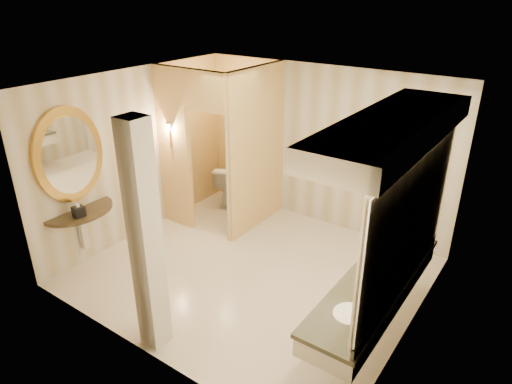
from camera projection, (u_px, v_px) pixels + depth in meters
floor at (252, 271)px, 6.66m from camera, size 4.50×4.50×0.00m
ceiling at (251, 85)px, 5.55m from camera, size 4.50×4.50×0.00m
wall_back at (322, 147)px, 7.59m from camera, size 4.50×0.02×2.70m
wall_front at (137, 252)px, 4.62m from camera, size 4.50×0.02×2.70m
wall_left at (138, 154)px, 7.28m from camera, size 0.02×4.00×2.70m
wall_right at (421, 235)px, 4.92m from camera, size 0.02×4.00×2.70m
toilet_closet at (231, 149)px, 7.40m from camera, size 1.50×1.55×2.70m
wall_sconce at (170, 128)px, 7.28m from camera, size 0.14×0.14×0.42m
vanity at (386, 220)px, 4.65m from camera, size 0.75×2.68×2.09m
console_shelf at (73, 179)px, 6.36m from camera, size 1.05×1.05×1.97m
pillar at (146, 241)px, 4.81m from camera, size 0.27×0.27×2.70m
tissue_box at (79, 212)px, 6.33m from camera, size 0.16×0.16×0.15m
toilet at (230, 184)px, 8.60m from camera, size 0.65×0.86×0.78m
soap_bottle_a at (363, 290)px, 4.71m from camera, size 0.07×0.07×0.14m
soap_bottle_b at (377, 275)px, 4.97m from camera, size 0.10×0.10×0.11m
soap_bottle_c at (383, 254)px, 5.28m from camera, size 0.09×0.09×0.20m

